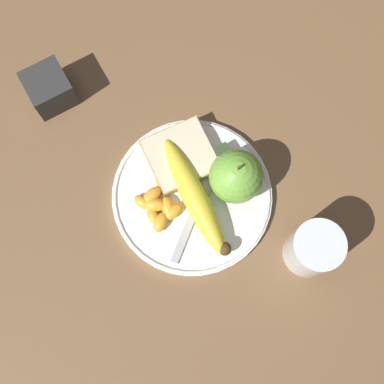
{
  "coord_description": "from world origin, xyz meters",
  "views": [
    {
      "loc": [
        -0.09,
        -0.17,
        0.8
      ],
      "look_at": [
        0.0,
        0.0,
        0.03
      ],
      "focal_mm": 50.0,
      "sensor_mm": 36.0,
      "label": 1
    }
  ],
  "objects": [
    {
      "name": "apple",
      "position": [
        0.07,
        -0.02,
        0.05
      ],
      "size": [
        0.08,
        0.08,
        0.09
      ],
      "color": "#72B23D",
      "rests_on": "plate"
    },
    {
      "name": "juice_glass",
      "position": [
        0.11,
        -0.16,
        0.04
      ],
      "size": [
        0.07,
        0.07,
        0.09
      ],
      "color": "silver",
      "rests_on": "ground_plane"
    },
    {
      "name": "orange_segment_2",
      "position": [
        -0.06,
        -0.02,
        0.02
      ],
      "size": [
        0.04,
        0.03,
        0.02
      ],
      "color": "#F9A32D",
      "rests_on": "plate"
    },
    {
      "name": "fork",
      "position": [
        0.0,
        -0.02,
        0.01
      ],
      "size": [
        0.14,
        0.12,
        0.0
      ],
      "rotation": [
        0.0,
        0.0,
        13.25
      ],
      "color": "#B2B2B7",
      "rests_on": "plate"
    },
    {
      "name": "bread_slice",
      "position": [
        0.01,
        0.06,
        0.02
      ],
      "size": [
        0.11,
        0.1,
        0.02
      ],
      "color": "tan",
      "rests_on": "plate"
    },
    {
      "name": "orange_segment_7",
      "position": [
        -0.04,
        0.0,
        0.02
      ],
      "size": [
        0.03,
        0.04,
        0.02
      ],
      "color": "#F9A32D",
      "rests_on": "plate"
    },
    {
      "name": "condiment_caddy",
      "position": [
        -0.11,
        0.26,
        0.03
      ],
      "size": [
        0.06,
        0.06,
        0.06
      ],
      "color": "#2D2D2D",
      "rests_on": "ground_plane"
    },
    {
      "name": "orange_segment_6",
      "position": [
        -0.06,
        0.01,
        0.02
      ],
      "size": [
        0.04,
        0.04,
        0.02
      ],
      "color": "#F9A32D",
      "rests_on": "plate"
    },
    {
      "name": "orange_segment_1",
      "position": [
        -0.04,
        -0.01,
        0.02
      ],
      "size": [
        0.03,
        0.03,
        0.02
      ],
      "color": "#F9A32D",
      "rests_on": "plate"
    },
    {
      "name": "orange_segment_0",
      "position": [
        -0.07,
        0.0,
        0.02
      ],
      "size": [
        0.02,
        0.03,
        0.02
      ],
      "color": "#F9A32D",
      "rests_on": "plate"
    },
    {
      "name": "orange_segment_4",
      "position": [
        -0.05,
        0.03,
        0.02
      ],
      "size": [
        0.04,
        0.03,
        0.02
      ],
      "color": "#F9A32D",
      "rests_on": "plate"
    },
    {
      "name": "plate",
      "position": [
        0.0,
        0.0,
        0.01
      ],
      "size": [
        0.25,
        0.25,
        0.01
      ],
      "color": "white",
      "rests_on": "ground_plane"
    },
    {
      "name": "orange_segment_3",
      "position": [
        -0.07,
        0.02,
        0.02
      ],
      "size": [
        0.03,
        0.03,
        0.02
      ],
      "color": "#F9A32D",
      "rests_on": "plate"
    },
    {
      "name": "orange_segment_5",
      "position": [
        -0.03,
        0.04,
        0.02
      ],
      "size": [
        0.02,
        0.03,
        0.02
      ],
      "color": "#F9A32D",
      "rests_on": "plate"
    },
    {
      "name": "jam_packet",
      "position": [
        0.06,
        0.03,
        0.02
      ],
      "size": [
        0.04,
        0.03,
        0.02
      ],
      "color": "white",
      "rests_on": "plate"
    },
    {
      "name": "ground_plane",
      "position": [
        0.0,
        0.0,
        0.0
      ],
      "size": [
        3.0,
        3.0,
        0.0
      ],
      "primitive_type": "plane",
      "color": "brown"
    },
    {
      "name": "banana",
      "position": [
        0.0,
        -0.01,
        0.03
      ],
      "size": [
        0.05,
        0.2,
        0.04
      ],
      "color": "yellow",
      "rests_on": "plate"
    }
  ]
}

